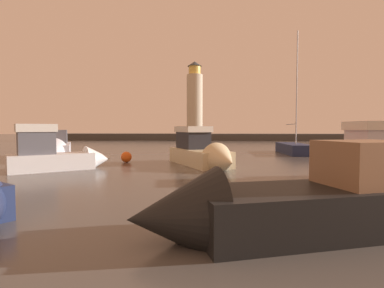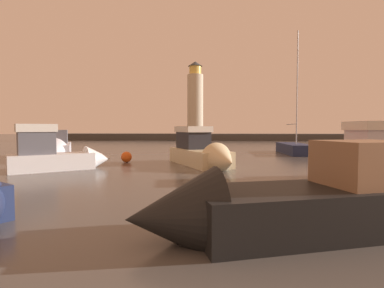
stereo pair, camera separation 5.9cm
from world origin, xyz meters
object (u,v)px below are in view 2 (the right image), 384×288
object	(u,v)px
motorboat_6	(55,150)
sailboat_moored	(294,148)
motorboat_2	(291,204)
motorboat_1	(61,155)
motorboat_3	(204,153)
lighthouse	(195,100)
mooring_buoy	(126,157)

from	to	relation	value
motorboat_6	sailboat_moored	world-z (taller)	sailboat_moored
motorboat_2	sailboat_moored	xyz separation A→B (m)	(6.23, 25.96, -0.16)
motorboat_2	motorboat_6	size ratio (longest dim) A/B	0.98
motorboat_1	motorboat_6	world-z (taller)	motorboat_1
motorboat_3	motorboat_2	bearing A→B (deg)	-78.29
lighthouse	mooring_buoy	world-z (taller)	lighthouse
sailboat_moored	mooring_buoy	bearing A→B (deg)	-146.88
motorboat_3	sailboat_moored	size ratio (longest dim) A/B	0.67
lighthouse	motorboat_1	world-z (taller)	lighthouse
motorboat_1	sailboat_moored	world-z (taller)	sailboat_moored
motorboat_3	mooring_buoy	bearing A→B (deg)	164.07
sailboat_moored	mooring_buoy	xyz separation A→B (m)	(-15.39, -10.04, -0.17)
lighthouse	motorboat_3	xyz separation A→B (m)	(4.48, -49.68, -8.50)
motorboat_1	sailboat_moored	bearing A→B (deg)	38.74
motorboat_2	motorboat_6	xyz separation A→B (m)	(-16.19, 17.82, 0.09)
motorboat_2	motorboat_1	bearing A→B (deg)	137.00
motorboat_6	mooring_buoy	size ratio (longest dim) A/B	11.00
mooring_buoy	motorboat_1	bearing A→B (deg)	-122.12
mooring_buoy	motorboat_3	bearing A→B (deg)	-15.93
lighthouse	motorboat_6	world-z (taller)	lighthouse
sailboat_moored	mooring_buoy	distance (m)	18.37
motorboat_3	mooring_buoy	xyz separation A→B (m)	(-6.23, 1.78, -0.51)
motorboat_3	mooring_buoy	world-z (taller)	motorboat_3
motorboat_2	mooring_buoy	xyz separation A→B (m)	(-9.16, 15.92, -0.33)
motorboat_3	sailboat_moored	distance (m)	14.96
motorboat_2	lighthouse	bearing A→B (deg)	96.62
motorboat_2	mooring_buoy	bearing A→B (deg)	119.92
motorboat_1	motorboat_3	bearing A→B (deg)	17.43
motorboat_6	sailboat_moored	bearing A→B (deg)	19.94
motorboat_6	mooring_buoy	bearing A→B (deg)	-15.18
motorboat_1	motorboat_2	world-z (taller)	motorboat_1
motorboat_3	motorboat_6	distance (m)	13.76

